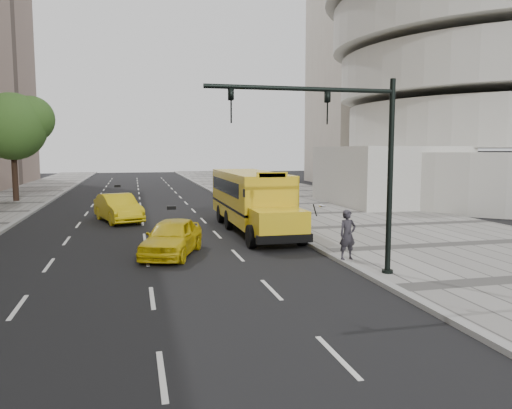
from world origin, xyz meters
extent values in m
plane|color=black|center=(0.00, 0.00, 0.00)|extent=(140.00, 140.00, 0.00)
cube|color=gray|center=(12.00, 0.00, 0.07)|extent=(12.00, 140.00, 0.15)
cube|color=gray|center=(6.00, 0.00, 0.07)|extent=(0.30, 140.00, 0.15)
cylinder|color=silver|center=(30.00, 14.00, 2.00)|extent=(32.00, 32.00, 4.00)
cylinder|color=silver|center=(30.00, 14.00, 6.10)|extent=(26.00, 26.00, 3.60)
cylinder|color=silver|center=(30.00, 14.00, 10.30)|extent=(27.60, 27.60, 3.60)
cylinder|color=silver|center=(30.00, 14.00, 14.50)|extent=(29.20, 29.20, 3.60)
cube|color=beige|center=(28.00, 34.00, 17.50)|extent=(14.00, 12.00, 35.00)
cube|color=silver|center=(17.00, 10.00, 2.20)|extent=(8.00, 10.00, 4.40)
cylinder|color=black|center=(-10.50, 18.50, 2.65)|extent=(0.44, 0.44, 5.30)
sphere|color=#294D19|center=(-10.50, 18.50, 5.96)|extent=(5.21, 5.21, 5.21)
sphere|color=#294D19|center=(-9.20, 18.80, 6.56)|extent=(3.65, 3.65, 3.65)
cube|color=gold|center=(4.50, 1.55, 1.77)|extent=(2.50, 9.00, 2.45)
cube|color=gold|center=(4.50, -3.95, 1.10)|extent=(2.20, 2.00, 1.10)
cube|color=black|center=(4.50, -4.83, 0.55)|extent=(2.38, 0.25, 0.35)
cube|color=black|center=(4.50, 1.55, 1.25)|extent=(2.52, 9.00, 0.12)
cube|color=black|center=(4.50, -2.89, 2.25)|extent=(2.05, 0.10, 0.90)
cube|color=black|center=(4.50, 2.05, 2.25)|extent=(2.52, 7.50, 0.70)
cube|color=gold|center=(4.50, -2.90, 3.05)|extent=(1.40, 0.12, 0.28)
ellipsoid|color=silver|center=(6.02, -5.35, 1.90)|extent=(0.32, 0.32, 0.14)
cylinder|color=black|center=(5.78, -5.13, 1.70)|extent=(0.36, 0.47, 0.58)
cylinder|color=black|center=(3.37, -3.65, 0.50)|extent=(0.30, 1.00, 1.00)
cylinder|color=black|center=(5.63, -3.65, 0.50)|extent=(0.30, 1.00, 1.00)
cylinder|color=black|center=(3.37, 1.55, 0.50)|extent=(0.30, 1.00, 1.00)
cylinder|color=black|center=(5.63, 1.55, 0.50)|extent=(0.30, 1.00, 1.00)
cylinder|color=black|center=(3.37, 4.05, 0.50)|extent=(0.30, 1.00, 1.00)
cylinder|color=black|center=(5.63, 4.05, 0.50)|extent=(0.30, 1.00, 1.00)
imported|color=gold|center=(-0.02, -4.41, 0.74)|extent=(3.11, 4.67, 1.48)
imported|color=gold|center=(-2.35, 5.75, 0.81)|extent=(3.07, 5.17, 1.61)
imported|color=#2C2A31|center=(6.15, -7.31, 1.07)|extent=(0.72, 0.51, 1.84)
cylinder|color=black|center=(6.60, -9.49, 3.20)|extent=(0.18, 0.18, 6.40)
cylinder|color=black|center=(6.60, -9.49, 0.12)|extent=(0.36, 0.36, 0.25)
cylinder|color=black|center=(3.60, -9.49, 6.00)|extent=(6.00, 0.14, 0.14)
imported|color=black|center=(4.40, -9.49, 5.45)|extent=(0.16, 0.20, 1.00)
imported|color=black|center=(1.40, -9.49, 5.45)|extent=(0.16, 0.20, 1.00)
camera|label=1|loc=(-1.41, -24.03, 4.18)|focal=35.00mm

